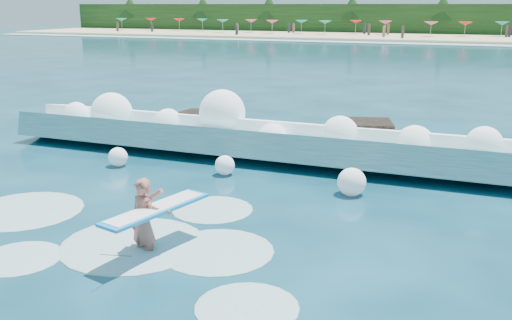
# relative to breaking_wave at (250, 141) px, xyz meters

# --- Properties ---
(ground) EXTENTS (200.00, 200.00, 0.00)m
(ground) POSITION_rel_breaking_wave_xyz_m (0.51, -6.53, -0.51)
(ground) COLOR #072B38
(ground) RESTS_ON ground
(beach) EXTENTS (140.00, 20.00, 0.40)m
(beach) POSITION_rel_breaking_wave_xyz_m (0.51, 71.47, -0.31)
(beach) COLOR tan
(beach) RESTS_ON ground
(wet_band) EXTENTS (140.00, 5.00, 0.08)m
(wet_band) POSITION_rel_breaking_wave_xyz_m (0.51, 60.47, -0.47)
(wet_band) COLOR silver
(wet_band) RESTS_ON ground
(treeline) EXTENTS (140.00, 4.00, 5.00)m
(treeline) POSITION_rel_breaking_wave_xyz_m (0.51, 81.47, 1.99)
(treeline) COLOR black
(treeline) RESTS_ON ground
(breaking_wave) EXTENTS (17.05, 2.70, 1.47)m
(breaking_wave) POSITION_rel_breaking_wave_xyz_m (0.00, 0.00, 0.00)
(breaking_wave) COLOR teal
(breaking_wave) RESTS_ON ground
(rock_cluster) EXTENTS (8.01, 3.21, 1.30)m
(rock_cluster) POSITION_rel_breaking_wave_xyz_m (0.32, 1.29, -0.10)
(rock_cluster) COLOR black
(rock_cluster) RESTS_ON ground
(surfer_with_board) EXTENTS (1.26, 3.01, 1.86)m
(surfer_with_board) POSITION_rel_breaking_wave_xyz_m (0.96, -7.85, 0.17)
(surfer_with_board) COLOR #A75C4E
(surfer_with_board) RESTS_ON ground
(wave_spray) EXTENTS (14.92, 4.37, 2.12)m
(wave_spray) POSITION_rel_breaking_wave_xyz_m (-0.57, -0.02, 0.49)
(wave_spray) COLOR white
(wave_spray) RESTS_ON ground
(surf_foam) EXTENTS (9.16, 5.92, 0.15)m
(surf_foam) POSITION_rel_breaking_wave_xyz_m (-0.09, -7.33, -0.51)
(surf_foam) COLOR silver
(surf_foam) RESTS_ON ground
(beach_umbrellas) EXTENTS (114.04, 6.83, 0.50)m
(beach_umbrellas) POSITION_rel_breaking_wave_xyz_m (0.52, 73.28, 1.74)
(beach_umbrellas) COLOR #158675
(beach_umbrellas) RESTS_ON ground
(beachgoers) EXTENTS (106.60, 13.75, 1.89)m
(beachgoers) POSITION_rel_breaking_wave_xyz_m (-4.22, 69.10, 0.60)
(beachgoers) COLOR #3F332D
(beachgoers) RESTS_ON ground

